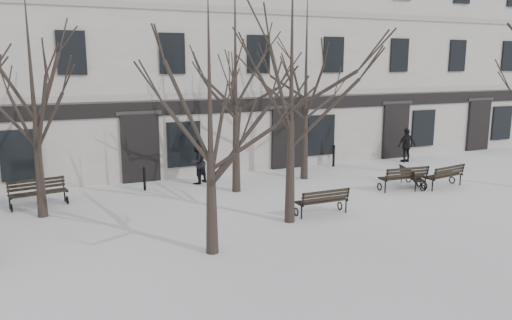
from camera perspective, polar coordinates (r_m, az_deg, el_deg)
ground at (r=15.90m, az=5.53°, el=-7.39°), size 100.00×100.00×0.00m
building at (r=27.11m, az=-8.13°, el=12.00°), size 40.40×10.20×11.40m
tree_1 at (r=12.76m, az=-5.31°, el=6.83°), size 4.58×4.58×6.54m
tree_2 at (r=15.38m, az=4.09°, el=10.50°), size 5.46×5.46×7.80m
tree_4 at (r=17.40m, az=-24.26°, el=8.26°), size 5.00×5.00×7.14m
tree_5 at (r=19.20m, az=-2.37°, el=11.44°), size 5.77×5.77×8.24m
tree_6 at (r=21.51m, az=5.75°, el=10.45°), size 5.39×5.39×7.70m
bench_1 at (r=16.84m, az=7.62°, el=-4.61°), size 1.83×0.67×0.92m
bench_2 at (r=21.69m, az=20.75°, el=-1.64°), size 1.98×0.99×0.96m
bench_3 at (r=19.28m, az=-23.66°, el=-3.36°), size 2.01×1.00×0.97m
bench_4 at (r=20.74m, az=16.56°, el=-1.88°), size 2.03×0.88×0.99m
bench_5 at (r=21.42m, az=17.29°, el=-1.80°), size 1.08×1.69×0.81m
bollard_a at (r=20.35m, az=-12.64°, el=-2.00°), size 0.12×0.12×0.96m
bollard_b at (r=24.73m, az=8.87°, el=0.58°), size 0.14×0.14×1.08m
pedestrian_b at (r=21.26m, az=-6.67°, el=-2.67°), size 1.13×1.07×1.83m
pedestrian_c at (r=26.79m, az=16.73°, el=-0.22°), size 1.03×0.45×1.75m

